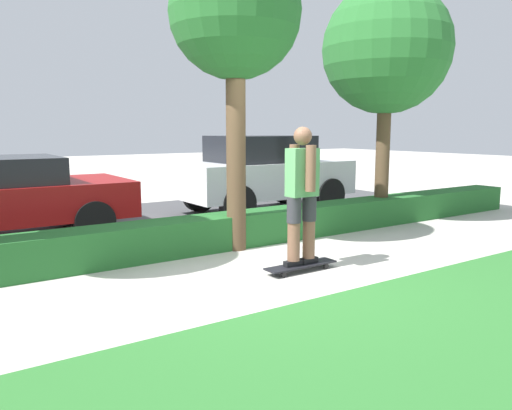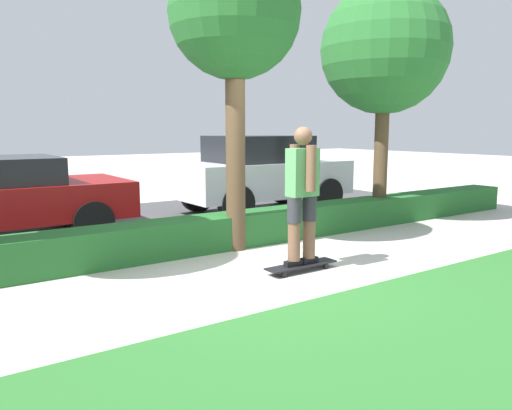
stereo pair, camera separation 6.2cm
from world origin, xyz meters
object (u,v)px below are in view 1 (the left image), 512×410
Objects in this scene: tree_mid at (235,17)px; tree_far at (387,50)px; skater_person at (302,192)px; parked_car_middle at (263,172)px; skateboard at (301,266)px.

tree_mid is 0.98× the size of tree_far.
skater_person is 0.45× the size of parked_car_middle.
tree_far is (3.42, 1.78, 3.17)m from skateboard.
parked_car_middle reaches higher than skateboard.
skater_person is at bearing 135.00° from skateboard.
skater_person is 4.44m from tree_far.
skater_person is 0.39× the size of tree_far.
skateboard is 3.61m from tree_mid.
parked_car_middle is (2.31, 2.62, -2.50)m from tree_mid.
tree_far is 1.17× the size of parked_car_middle.
skater_person is 4.68m from parked_car_middle.
skateboard is at bearing -45.00° from skater_person.
tree_mid is (-0.06, 1.47, 3.30)m from skateboard.
tree_mid is 3.49m from tree_far.
tree_mid reaches higher than skater_person.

